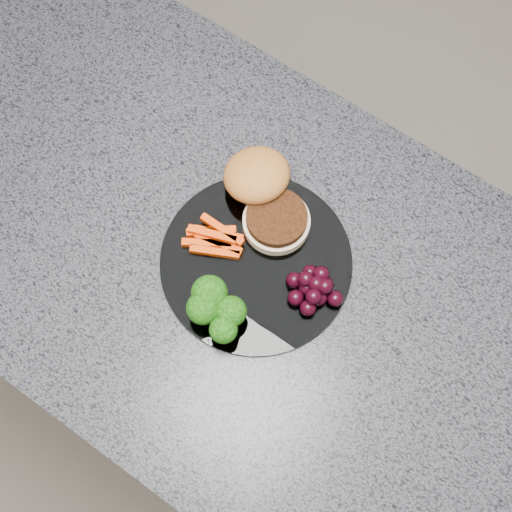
{
  "coord_description": "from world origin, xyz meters",
  "views": [
    {
      "loc": [
        0.23,
        -0.25,
        1.81
      ],
      "look_at": [
        0.05,
        0.01,
        0.93
      ],
      "focal_mm": 50.0,
      "sensor_mm": 36.0,
      "label": 1
    }
  ],
  "objects": [
    {
      "name": "grape_bunch",
      "position": [
        0.13,
        0.02,
        0.92
      ],
      "size": [
        0.08,
        0.07,
        0.04
      ],
      "rotation": [
        0.0,
        0.0,
        -0.32
      ],
      "color": "black",
      "rests_on": "plate"
    },
    {
      "name": "island_cabinet",
      "position": [
        0.0,
        0.0,
        0.43
      ],
      "size": [
        1.2,
        0.6,
        0.86
      ],
      "primitive_type": "cube",
      "color": "brown",
      "rests_on": "ground"
    },
    {
      "name": "room",
      "position": [
        0.0,
        0.0,
        1.35
      ],
      "size": [
        4.02,
        4.02,
        2.7
      ],
      "color": "gray",
      "rests_on": "ground"
    },
    {
      "name": "broccoli",
      "position": [
        0.05,
        -0.08,
        0.94
      ],
      "size": [
        0.08,
        0.07,
        0.06
      ],
      "rotation": [
        0.0,
        0.0,
        -0.31
      ],
      "color": "olive",
      "rests_on": "plate"
    },
    {
      "name": "carrot_sticks",
      "position": [
        -0.02,
        0.01,
        0.91
      ],
      "size": [
        0.08,
        0.07,
        0.02
      ],
      "rotation": [
        0.0,
        0.0,
        0.07
      ],
      "color": "#FA4304",
      "rests_on": "plate"
    },
    {
      "name": "burger",
      "position": [
        0.0,
        0.09,
        0.93
      ],
      "size": [
        0.17,
        0.15,
        0.05
      ],
      "rotation": [
        0.0,
        0.0,
        -0.3
      ],
      "color": "beige",
      "rests_on": "plate"
    },
    {
      "name": "plate",
      "position": [
        0.05,
        0.01,
        0.9
      ],
      "size": [
        0.26,
        0.26,
        0.01
      ],
      "primitive_type": "cylinder",
      "color": "white",
      "rests_on": "countertop"
    },
    {
      "name": "countertop",
      "position": [
        0.0,
        0.0,
        0.88
      ],
      "size": [
        1.2,
        0.6,
        0.04
      ],
      "primitive_type": "cube",
      "color": "#4A4B54",
      "rests_on": "island_cabinet"
    }
  ]
}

